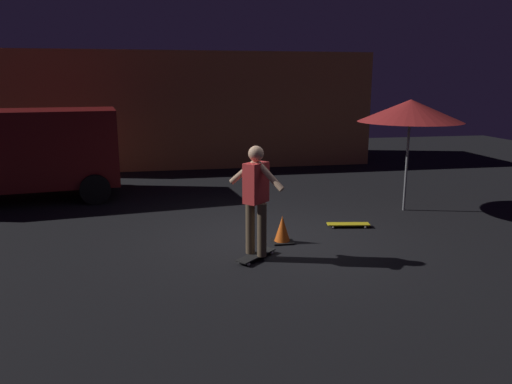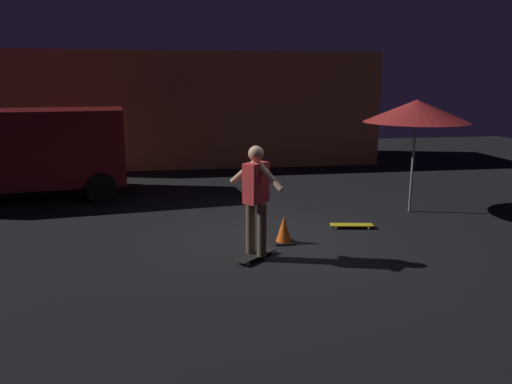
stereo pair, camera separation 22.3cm
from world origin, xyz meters
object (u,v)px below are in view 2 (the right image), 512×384
at_px(skateboard_spare, 352,225).
at_px(patio_umbrella, 416,111).
at_px(skater, 256,193).
at_px(parked_van, 19,148).
at_px(traffic_cone, 284,231).
at_px(skateboard_ridden, 256,255).

bearing_deg(skateboard_spare, patio_umbrella, 30.54).
bearing_deg(skater, patio_umbrella, 31.89).
xyz_separation_m(parked_van, skateboard_spare, (6.71, -3.47, -1.11)).
bearing_deg(parked_van, skater, -45.32).
relative_size(skateboard_spare, traffic_cone, 1.74).
distance_m(skateboard_ridden, traffic_cone, 0.91).
xyz_separation_m(parked_van, patio_umbrella, (8.31, -2.53, 0.91)).
height_order(skateboard_ridden, skateboard_spare, same).
bearing_deg(skateboard_ridden, parked_van, 134.68).
bearing_deg(skater, skateboard_spare, 32.95).
bearing_deg(skateboard_ridden, traffic_cone, 49.54).
distance_m(skateboard_ridden, skater, 0.98).
xyz_separation_m(skateboard_spare, skater, (-2.00, -1.29, 0.98)).
relative_size(skater, traffic_cone, 3.63).
bearing_deg(parked_van, traffic_cone, -37.68).
xyz_separation_m(patio_umbrella, traffic_cone, (-3.02, -1.56, -1.86)).
relative_size(skateboard_ridden, traffic_cone, 1.54).
xyz_separation_m(patio_umbrella, skateboard_ridden, (-3.60, -2.24, -2.02)).
relative_size(patio_umbrella, skateboard_ridden, 3.25).
xyz_separation_m(parked_van, skateboard_ridden, (4.71, -4.77, -1.11)).
xyz_separation_m(skateboard_spare, traffic_cone, (-1.42, -0.61, 0.16)).
distance_m(parked_van, patio_umbrella, 8.74).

